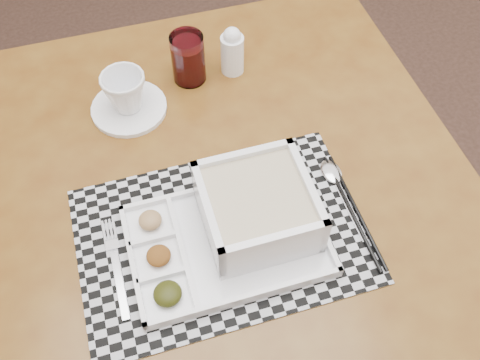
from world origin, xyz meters
name	(u,v)px	position (x,y,z in m)	size (l,w,h in m)	color
floor	(372,141)	(0.00, 0.00, 0.00)	(5.00, 5.00, 0.00)	black
dining_table	(211,206)	(-0.72, -0.48, 0.64)	(0.98, 0.98, 0.71)	#532C0F
placemat	(222,235)	(-0.73, -0.59, 0.71)	(0.48, 0.33, 0.00)	#B2B3BA
serving_tray	(247,218)	(-0.69, -0.59, 0.75)	(0.33, 0.23, 0.10)	white
fork	(116,265)	(-0.91, -0.59, 0.72)	(0.02, 0.19, 0.00)	silver
spoon	(334,177)	(-0.51, -0.54, 0.72)	(0.04, 0.18, 0.01)	silver
chopsticks	(354,211)	(-0.50, -0.62, 0.72)	(0.02, 0.24, 0.01)	black
saucer	(129,108)	(-0.82, -0.26, 0.72)	(0.15, 0.15, 0.01)	white
cup	(125,92)	(-0.82, -0.26, 0.76)	(0.09, 0.09, 0.08)	white
juice_glass	(188,60)	(-0.69, -0.21, 0.76)	(0.07, 0.07, 0.11)	white
creamer_bottle	(232,51)	(-0.59, -0.21, 0.77)	(0.05, 0.05, 0.11)	white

